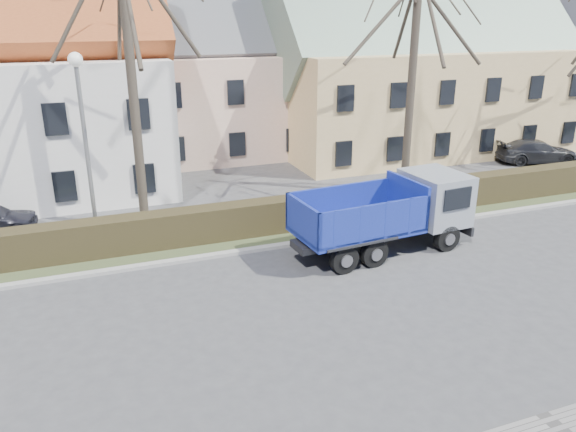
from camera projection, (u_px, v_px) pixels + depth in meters
name	position (u px, v px, depth m)	size (l,w,h in m)	color
ground	(258.00, 319.00, 15.80)	(120.00, 120.00, 0.00)	#3D3D3F
curb_far	(218.00, 255.00, 19.82)	(80.00, 0.30, 0.12)	gray
grass_strip	(207.00, 239.00, 21.22)	(80.00, 3.00, 0.10)	#384325
hedge	(208.00, 226.00, 20.84)	(60.00, 0.90, 1.30)	black
building_pink	(217.00, 85.00, 33.31)	(10.80, 8.80, 8.00)	beige
building_yellow	(419.00, 78.00, 34.59)	(18.80, 10.80, 8.50)	#DAB677
tree_1	(130.00, 65.00, 20.41)	(9.20, 9.20, 12.65)	#362E25
tree_2	(412.00, 75.00, 24.70)	(8.00, 8.00, 11.00)	#362E25
dump_truck	(378.00, 216.00, 19.79)	(6.82, 2.53, 2.73)	navy
streetlight	(87.00, 154.00, 19.44)	(0.55, 0.55, 7.00)	gray
parked_car_b	(537.00, 151.00, 31.86)	(1.83, 4.50, 1.30)	#292A2C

